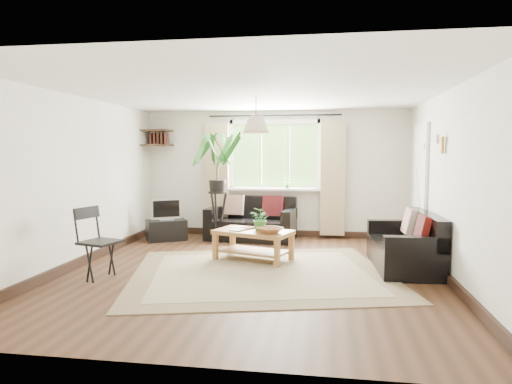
# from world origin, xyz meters

# --- Properties ---
(floor) EXTENTS (5.50, 5.50, 0.00)m
(floor) POSITION_xyz_m (0.00, 0.00, 0.00)
(floor) COLOR black
(floor) RESTS_ON ground
(ceiling) EXTENTS (5.50, 5.50, 0.00)m
(ceiling) POSITION_xyz_m (0.00, 0.00, 2.40)
(ceiling) COLOR white
(ceiling) RESTS_ON floor
(wall_back) EXTENTS (5.00, 0.02, 2.40)m
(wall_back) POSITION_xyz_m (0.00, 2.75, 1.20)
(wall_back) COLOR silver
(wall_back) RESTS_ON floor
(wall_front) EXTENTS (5.00, 0.02, 2.40)m
(wall_front) POSITION_xyz_m (0.00, -2.75, 1.20)
(wall_front) COLOR silver
(wall_front) RESTS_ON floor
(wall_left) EXTENTS (0.02, 5.50, 2.40)m
(wall_left) POSITION_xyz_m (-2.50, 0.00, 1.20)
(wall_left) COLOR silver
(wall_left) RESTS_ON floor
(wall_right) EXTENTS (0.02, 5.50, 2.40)m
(wall_right) POSITION_xyz_m (2.50, 0.00, 1.20)
(wall_right) COLOR silver
(wall_right) RESTS_ON floor
(rug) EXTENTS (3.94, 3.59, 0.02)m
(rug) POSITION_xyz_m (0.14, -0.06, 0.01)
(rug) COLOR #C0B494
(rug) RESTS_ON floor
(window) EXTENTS (2.50, 0.16, 2.16)m
(window) POSITION_xyz_m (0.00, 2.71, 1.55)
(window) COLOR white
(window) RESTS_ON wall_back
(door) EXTENTS (0.06, 0.96, 2.06)m
(door) POSITION_xyz_m (2.47, 1.70, 1.00)
(door) COLOR silver
(door) RESTS_ON wall_right
(corner_shelf) EXTENTS (0.50, 0.50, 0.34)m
(corner_shelf) POSITION_xyz_m (-2.25, 2.50, 1.89)
(corner_shelf) COLOR black
(corner_shelf) RESTS_ON wall_back
(pendant_lamp) EXTENTS (0.36, 0.36, 0.54)m
(pendant_lamp) POSITION_xyz_m (0.00, 0.40, 2.05)
(pendant_lamp) COLOR beige
(pendant_lamp) RESTS_ON ceiling
(wall_sconce) EXTENTS (0.12, 0.12, 0.28)m
(wall_sconce) POSITION_xyz_m (2.43, 0.30, 1.74)
(wall_sconce) COLOR beige
(wall_sconce) RESTS_ON wall_right
(sofa_back) EXTENTS (1.67, 0.94, 0.75)m
(sofa_back) POSITION_xyz_m (-0.38, 2.29, 0.38)
(sofa_back) COLOR black
(sofa_back) RESTS_ON floor
(sofa_right) EXTENTS (1.60, 0.86, 0.74)m
(sofa_right) POSITION_xyz_m (2.05, 0.55, 0.37)
(sofa_right) COLOR black
(sofa_right) RESTS_ON floor
(coffee_table) EXTENTS (1.25, 0.93, 0.46)m
(coffee_table) POSITION_xyz_m (-0.08, 0.67, 0.23)
(coffee_table) COLOR brown
(coffee_table) RESTS_ON floor
(table_plant) EXTENTS (0.41, 0.40, 0.34)m
(table_plant) POSITION_xyz_m (0.03, 0.69, 0.63)
(table_plant) COLOR #31702C
(table_plant) RESTS_ON coffee_table
(bowl) EXTENTS (0.47, 0.47, 0.08)m
(bowl) POSITION_xyz_m (0.19, 0.47, 0.50)
(bowl) COLOR brown
(bowl) RESTS_ON coffee_table
(book_a) EXTENTS (0.26, 0.29, 0.02)m
(book_a) POSITION_xyz_m (-0.38, 0.67, 0.47)
(book_a) COLOR white
(book_a) RESTS_ON coffee_table
(book_b) EXTENTS (0.27, 0.28, 0.02)m
(book_b) POSITION_xyz_m (-0.25, 0.86, 0.47)
(book_b) COLOR maroon
(book_b) RESTS_ON coffee_table
(tv_stand) EXTENTS (0.80, 0.70, 0.38)m
(tv_stand) POSITION_xyz_m (-1.91, 1.99, 0.19)
(tv_stand) COLOR black
(tv_stand) RESTS_ON floor
(tv) EXTENTS (0.55, 0.43, 0.41)m
(tv) POSITION_xyz_m (-1.91, 1.99, 0.58)
(tv) COLOR #A5A5AA
(tv) RESTS_ON tv_stand
(palm_stand) EXTENTS (0.98, 0.98, 1.97)m
(palm_stand) POSITION_xyz_m (-0.94, 1.97, 0.99)
(palm_stand) COLOR black
(palm_stand) RESTS_ON floor
(folding_chair) EXTENTS (0.58, 0.58, 0.91)m
(folding_chair) POSITION_xyz_m (-1.85, -0.60, 0.46)
(folding_chair) COLOR black
(folding_chair) RESTS_ON floor
(sill_plant) EXTENTS (0.14, 0.10, 0.27)m
(sill_plant) POSITION_xyz_m (0.25, 2.63, 1.06)
(sill_plant) COLOR #2D6023
(sill_plant) RESTS_ON window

